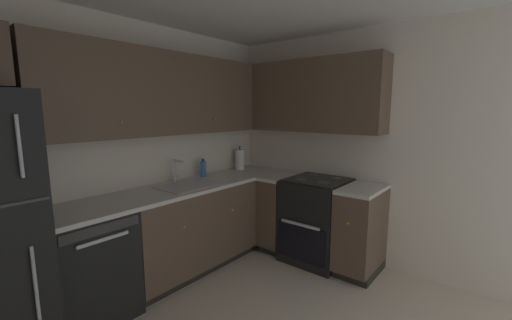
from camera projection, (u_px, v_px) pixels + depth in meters
wall_back at (130, 153)px, 3.00m from camera, size 3.51×0.05×2.43m
wall_right at (384, 150)px, 3.21m from camera, size 0.05×3.63×2.43m
dishwasher at (87, 266)px, 2.46m from camera, size 0.60×0.63×0.85m
lower_cabinets_back at (189, 228)px, 3.23m from camera, size 1.40×0.62×0.85m
countertop_back at (188, 187)px, 3.16m from camera, size 2.60×0.60×0.03m
lower_cabinets_right at (322, 223)px, 3.40m from camera, size 0.62×1.26×0.85m
countertop_right at (323, 183)px, 3.33m from camera, size 0.60×1.26×0.03m
oven_range at (317, 219)px, 3.45m from camera, size 0.68×0.62×1.03m
upper_cabinets_back at (161, 94)px, 2.99m from camera, size 2.28×0.34×0.76m
upper_cabinets_right at (302, 96)px, 3.52m from camera, size 0.32×1.81×0.76m
sink at (189, 189)px, 3.14m from camera, size 0.58×0.40×0.10m
faucet at (176, 169)px, 3.25m from camera, size 0.07×0.16×0.24m
soap_bottle at (203, 169)px, 3.54m from camera, size 0.06×0.06×0.20m
paper_towel_roll at (240, 160)px, 3.97m from camera, size 0.11×0.11×0.31m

